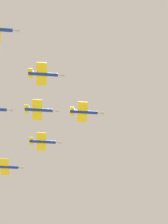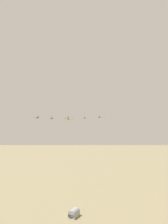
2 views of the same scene
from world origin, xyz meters
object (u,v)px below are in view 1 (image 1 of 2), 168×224
at_px(jet_lead, 85,112).
at_px(jet_port_outer, 40,110).
at_px(jet_starboard_outer, 7,167).
at_px(jet_starboard_inner, 44,74).
at_px(jet_port_inner, 43,142).

distance_m(jet_lead, jet_port_outer, 16.33).
bearing_deg(jet_starboard_outer, jet_starboard_inner, 18.43).
height_order(jet_port_inner, jet_port_outer, jet_port_inner).
xyz_separation_m(jet_port_inner, jet_port_outer, (-10.35, 10.74, -0.16)).
bearing_deg(jet_starboard_outer, jet_lead, 45.00).
bearing_deg(jet_starboard_outer, jet_port_inner, 45.00).
bearing_deg(jet_port_outer, jet_port_inner, 174.29).
relative_size(jet_lead, jet_starboard_inner, 1.00).
bearing_deg(jet_lead, jet_starboard_inner, -45.00).
bearing_deg(jet_port_outer, jet_starboard_inner, 5.71).
relative_size(jet_starboard_inner, jet_starboard_outer, 1.00).
relative_size(jet_port_inner, jet_port_outer, 1.00).
height_order(jet_port_inner, jet_starboard_outer, jet_starboard_outer).
bearing_deg(jet_port_outer, jet_starboard_outer, -155.77).
height_order(jet_starboard_inner, jet_port_outer, jet_port_outer).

